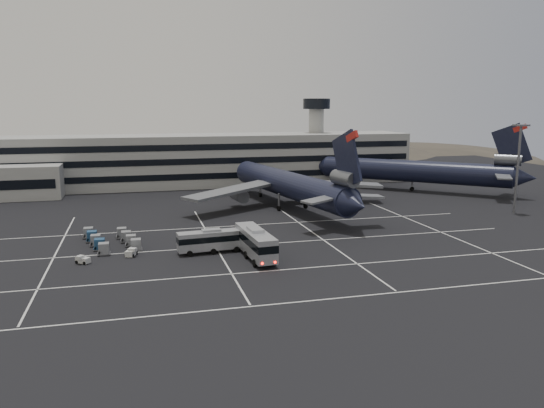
{
  "coord_description": "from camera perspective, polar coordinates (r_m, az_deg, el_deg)",
  "views": [
    {
      "loc": [
        -17.82,
        -76.63,
        22.05
      ],
      "look_at": [
        5.21,
        11.8,
        5.0
      ],
      "focal_mm": 35.0,
      "sensor_mm": 36.0,
      "label": 1
    }
  ],
  "objects": [
    {
      "name": "bus_far",
      "position": [
        80.99,
        -6.52,
        -3.84
      ],
      "size": [
        10.5,
        3.32,
        3.65
      ],
      "rotation": [
        0.0,
        0.0,
        1.66
      ],
      "color": "gray",
      "rests_on": "ground"
    },
    {
      "name": "ground",
      "position": [
        81.7,
        -1.45,
        -5.09
      ],
      "size": [
        260.0,
        260.0,
        0.0
      ],
      "primitive_type": "plane",
      "color": "black",
      "rests_on": "ground"
    },
    {
      "name": "terminal",
      "position": [
        149.29,
        -8.83,
        4.63
      ],
      "size": [
        125.0,
        26.0,
        24.0
      ],
      "color": "gray",
      "rests_on": "ground"
    },
    {
      "name": "trijet_main",
      "position": [
        114.26,
        1.88,
        2.11
      ],
      "size": [
        46.75,
        57.51,
        18.08
      ],
      "rotation": [
        0.0,
        0.0,
        0.17
      ],
      "color": "black",
      "rests_on": "ground"
    },
    {
      "name": "trijet_far",
      "position": [
        142.43,
        15.28,
        3.49
      ],
      "size": [
        45.7,
        43.53,
        18.08
      ],
      "rotation": [
        0.0,
        0.0,
        0.82
      ],
      "color": "black",
      "rests_on": "ground"
    },
    {
      "name": "lane_markings",
      "position": [
        82.59,
        -0.93,
        -4.91
      ],
      "size": [
        90.0,
        55.62,
        0.01
      ],
      "color": "silver",
      "rests_on": "ground"
    },
    {
      "name": "lightpole_right",
      "position": [
        119.37,
        25.0,
        4.66
      ],
      "size": [
        2.4,
        2.4,
        18.28
      ],
      "color": "slate",
      "rests_on": "ground"
    },
    {
      "name": "bus_near",
      "position": [
        77.64,
        -1.79,
        -4.06
      ],
      "size": [
        3.87,
        12.83,
        4.47
      ],
      "rotation": [
        0.0,
        0.0,
        0.06
      ],
      "color": "gray",
      "rests_on": "ground"
    },
    {
      "name": "uld_cluster",
      "position": [
        88.83,
        -16.98,
        -3.69
      ],
      "size": [
        10.04,
        13.8,
        1.8
      ],
      "rotation": [
        0.0,
        0.0,
        0.26
      ],
      "color": "#2D2D30",
      "rests_on": "ground"
    },
    {
      "name": "tug_b",
      "position": [
        79.93,
        -19.63,
        -5.67
      ],
      "size": [
        2.21,
        2.09,
        1.23
      ],
      "rotation": [
        0.0,
        0.0,
        0.9
      ],
      "color": "beige",
      "rests_on": "ground"
    },
    {
      "name": "tug_a",
      "position": [
        81.54,
        -14.93,
        -5.06
      ],
      "size": [
        1.91,
        2.37,
        1.33
      ],
      "rotation": [
        0.0,
        0.0,
        -0.37
      ],
      "color": "beige",
      "rests_on": "ground"
    },
    {
      "name": "hills",
      "position": [
        251.54,
        -6.28,
        2.71
      ],
      "size": [
        352.0,
        180.0,
        44.0
      ],
      "color": "#38332B",
      "rests_on": "ground"
    }
  ]
}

